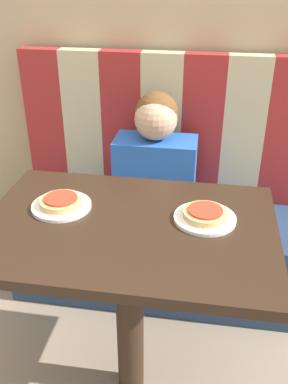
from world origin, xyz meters
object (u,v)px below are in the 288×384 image
(plate_right, at_px, (205,218))
(pizza_right, at_px, (205,213))
(plate_left, at_px, (62,206))
(pizza_left, at_px, (61,201))
(person, at_px, (155,158))

(plate_right, bearing_deg, pizza_right, 14.04)
(plate_left, xyz_separation_m, pizza_left, (-0.00, 0.00, 0.02))
(plate_left, xyz_separation_m, pizza_right, (0.48, 0.00, 0.02))
(pizza_left, xyz_separation_m, pizza_right, (0.48, 0.00, 0.00))
(pizza_left, bearing_deg, plate_right, -0.00)
(person, relative_size, pizza_right, 4.11)
(person, relative_size, plate_right, 2.92)
(person, xyz_separation_m, plate_right, (0.24, -0.58, 0.06))
(plate_left, bearing_deg, plate_right, 0.00)
(plate_left, distance_m, pizza_right, 0.48)
(pizza_right, bearing_deg, pizza_left, 180.00)
(plate_right, distance_m, pizza_right, 0.02)
(person, height_order, plate_left, person)
(plate_left, height_order, pizza_right, pizza_right)
(plate_right, bearing_deg, pizza_left, 180.00)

